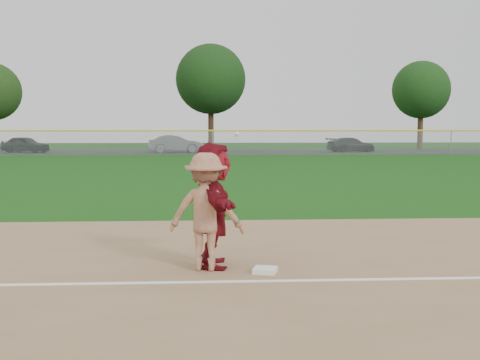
{
  "coord_description": "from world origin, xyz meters",
  "views": [
    {
      "loc": [
        -0.64,
        -9.33,
        2.25
      ],
      "look_at": [
        0.0,
        1.5,
        1.3
      ],
      "focal_mm": 45.0,
      "sensor_mm": 36.0,
      "label": 1
    }
  ],
  "objects": [
    {
      "name": "base_runner",
      "position": [
        -0.5,
        0.22,
        1.02
      ],
      "size": [
        0.65,
        1.87,
        2.0
      ],
      "primitive_type": "imported",
      "rotation": [
        0.0,
        0.0,
        1.6
      ],
      "color": "maroon",
      "rests_on": "infield_dirt"
    },
    {
      "name": "first_base_play",
      "position": [
        -0.62,
        -0.0,
        0.94
      ],
      "size": [
        1.32,
        0.95,
        2.17
      ],
      "color": "gray",
      "rests_on": "infield_dirt"
    },
    {
      "name": "car_right",
      "position": [
        12.87,
        45.47,
        0.67
      ],
      "size": [
        4.85,
        2.89,
        1.32
      ],
      "primitive_type": "imported",
      "rotation": [
        0.0,
        0.0,
        1.82
      ],
      "color": "black",
      "rests_on": "parking_asphalt"
    },
    {
      "name": "car_mid",
      "position": [
        -3.25,
        44.91,
        0.8
      ],
      "size": [
        4.98,
        2.33,
        1.58
      ],
      "primitive_type": "imported",
      "rotation": [
        0.0,
        0.0,
        1.71
      ],
      "color": "#5B5D62",
      "rests_on": "parking_asphalt"
    },
    {
      "name": "tree_2",
      "position": [
        0.0,
        51.5,
        7.06
      ],
      "size": [
        7.0,
        7.0,
        10.58
      ],
      "color": "#311D11",
      "rests_on": "ground"
    },
    {
      "name": "outfield_fence",
      "position": [
        0.0,
        40.0,
        1.96
      ],
      "size": [
        110.0,
        0.12,
        110.0
      ],
      "color": "#999EA0",
      "rests_on": "ground"
    },
    {
      "name": "parking_asphalt",
      "position": [
        0.0,
        46.0,
        0.01
      ],
      "size": [
        120.0,
        10.0,
        0.01
      ],
      "primitive_type": "cube",
      "color": "black",
      "rests_on": "ground"
    },
    {
      "name": "car_left",
      "position": [
        -16.66,
        45.46,
        0.74
      ],
      "size": [
        4.63,
        3.01,
        1.46
      ],
      "primitive_type": "imported",
      "rotation": [
        0.0,
        0.0,
        1.25
      ],
      "color": "black",
      "rests_on": "parking_asphalt"
    },
    {
      "name": "first_base",
      "position": [
        0.28,
        -0.27,
        0.06
      ],
      "size": [
        0.42,
        0.42,
        0.08
      ],
      "primitive_type": "cube",
      "rotation": [
        0.0,
        0.0,
        -0.29
      ],
      "color": "white",
      "rests_on": "infield_dirt"
    },
    {
      "name": "tree_3",
      "position": [
        22.0,
        52.8,
        6.16
      ],
      "size": [
        6.0,
        6.0,
        9.19
      ],
      "color": "#3E2416",
      "rests_on": "ground"
    },
    {
      "name": "ground",
      "position": [
        0.0,
        0.0,
        0.0
      ],
      "size": [
        160.0,
        160.0,
        0.0
      ],
      "primitive_type": "plane",
      "color": "#12450D",
      "rests_on": "ground"
    },
    {
      "name": "foul_line",
      "position": [
        0.0,
        -0.8,
        0.03
      ],
      "size": [
        60.0,
        0.1,
        0.01
      ],
      "primitive_type": "cube",
      "color": "white",
      "rests_on": "infield_dirt"
    }
  ]
}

